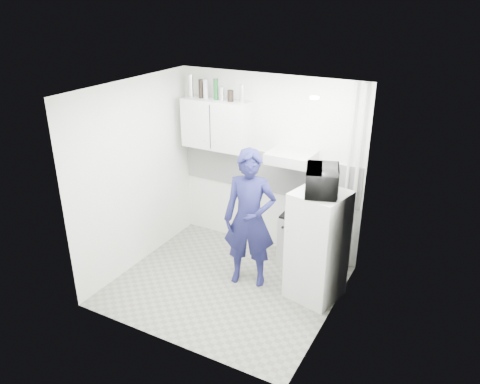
% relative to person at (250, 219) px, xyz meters
% --- Properties ---
extents(floor, '(2.80, 2.80, 0.00)m').
position_rel_person_xyz_m(floor, '(-0.22, -0.25, -0.93)').
color(floor, gray).
rests_on(floor, ground).
extents(ceiling, '(2.80, 2.80, 0.00)m').
position_rel_person_xyz_m(ceiling, '(-0.22, -0.25, 1.67)').
color(ceiling, white).
rests_on(ceiling, wall_back).
extents(wall_back, '(2.80, 0.00, 2.80)m').
position_rel_person_xyz_m(wall_back, '(-0.22, 1.00, 0.37)').
color(wall_back, white).
rests_on(wall_back, floor).
extents(wall_left, '(0.00, 2.60, 2.60)m').
position_rel_person_xyz_m(wall_left, '(-1.62, -0.25, 0.37)').
color(wall_left, white).
rests_on(wall_left, floor).
extents(wall_right, '(0.00, 2.60, 2.60)m').
position_rel_person_xyz_m(wall_right, '(1.18, -0.25, 0.37)').
color(wall_right, white).
rests_on(wall_right, floor).
extents(person, '(0.77, 0.62, 1.85)m').
position_rel_person_xyz_m(person, '(0.00, 0.00, 0.00)').
color(person, '#171947').
rests_on(person, floor).
extents(stove, '(0.47, 0.47, 0.75)m').
position_rel_person_xyz_m(stove, '(0.40, 0.75, -0.55)').
color(stove, beige).
rests_on(stove, floor).
extents(fridge, '(0.70, 0.70, 1.43)m').
position_rel_person_xyz_m(fridge, '(0.88, 0.11, -0.21)').
color(fridge, white).
rests_on(fridge, floor).
extents(stove_top, '(0.45, 0.45, 0.03)m').
position_rel_person_xyz_m(stove_top, '(0.40, 0.75, -0.16)').
color(stove_top, black).
rests_on(stove_top, stove).
extents(saucepan, '(0.17, 0.17, 0.09)m').
position_rel_person_xyz_m(saucepan, '(0.41, 0.83, -0.10)').
color(saucepan, silver).
rests_on(saucepan, stove_top).
extents(microwave, '(0.64, 0.53, 0.30)m').
position_rel_person_xyz_m(microwave, '(0.88, 0.11, 0.66)').
color(microwave, black).
rests_on(microwave, fridge).
extents(bottle_a, '(0.07, 0.07, 0.32)m').
position_rel_person_xyz_m(bottle_a, '(-1.38, 0.82, 1.43)').
color(bottle_a, silver).
rests_on(bottle_a, upper_cabinet).
extents(bottle_b, '(0.07, 0.07, 0.26)m').
position_rel_person_xyz_m(bottle_b, '(-1.21, 0.82, 1.41)').
color(bottle_b, black).
rests_on(bottle_b, upper_cabinet).
extents(bottle_c, '(0.07, 0.07, 0.27)m').
position_rel_person_xyz_m(bottle_c, '(-1.14, 0.82, 1.41)').
color(bottle_c, '#B2B7BC').
rests_on(bottle_c, upper_cabinet).
extents(bottle_d, '(0.07, 0.07, 0.29)m').
position_rel_person_xyz_m(bottle_d, '(-0.97, 0.82, 1.42)').
color(bottle_d, '#144C1E').
rests_on(bottle_d, upper_cabinet).
extents(canister_a, '(0.07, 0.07, 0.19)m').
position_rel_person_xyz_m(canister_a, '(-0.87, 0.82, 1.37)').
color(canister_a, silver).
rests_on(canister_a, upper_cabinet).
extents(canister_b, '(0.08, 0.08, 0.16)m').
position_rel_person_xyz_m(canister_b, '(-0.73, 0.82, 1.35)').
color(canister_b, black).
rests_on(canister_b, upper_cabinet).
extents(bottle_e, '(0.06, 0.06, 0.25)m').
position_rel_person_xyz_m(bottle_e, '(-0.56, 0.82, 1.40)').
color(bottle_e, silver).
rests_on(bottle_e, upper_cabinet).
extents(upper_cabinet, '(1.00, 0.35, 0.70)m').
position_rel_person_xyz_m(upper_cabinet, '(-0.97, 0.82, 0.92)').
color(upper_cabinet, white).
rests_on(upper_cabinet, wall_back).
extents(range_hood, '(0.60, 0.50, 0.14)m').
position_rel_person_xyz_m(range_hood, '(0.23, 0.75, 0.64)').
color(range_hood, beige).
rests_on(range_hood, wall_back).
extents(backsplash, '(2.74, 0.03, 0.60)m').
position_rel_person_xyz_m(backsplash, '(-0.22, 0.98, 0.27)').
color(backsplash, white).
rests_on(backsplash, wall_back).
extents(pipe_a, '(0.05, 0.05, 2.60)m').
position_rel_person_xyz_m(pipe_a, '(1.08, 0.92, 0.37)').
color(pipe_a, beige).
rests_on(pipe_a, floor).
extents(pipe_b, '(0.04, 0.04, 2.60)m').
position_rel_person_xyz_m(pipe_b, '(0.96, 0.92, 0.37)').
color(pipe_b, beige).
rests_on(pipe_b, floor).
extents(ceiling_spot_fixture, '(0.10, 0.10, 0.02)m').
position_rel_person_xyz_m(ceiling_spot_fixture, '(0.78, -0.05, 1.64)').
color(ceiling_spot_fixture, white).
rests_on(ceiling_spot_fixture, ceiling).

